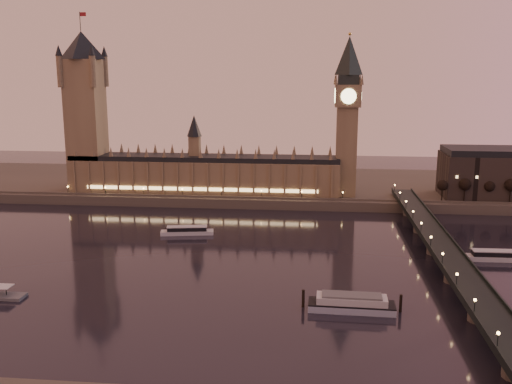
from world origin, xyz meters
The scene contains 13 objects.
ground centered at (0.00, 0.00, 0.00)m, with size 700.00×700.00×0.00m, color black.
far_embankment centered at (30.00, 165.00, 3.00)m, with size 560.00×130.00×6.00m, color #423D35.
palace_of_westminster centered at (-40.12, 120.99, 21.71)m, with size 180.00×26.62×52.00m.
victoria_tower centered at (-120.00, 121.00, 65.79)m, with size 31.68×31.68×118.00m.
big_ben centered at (53.99, 120.99, 63.95)m, with size 17.68×17.68×104.00m.
westminster_bridge centered at (91.61, 0.00, 5.52)m, with size 13.20×260.00×15.30m.
bare_tree_0 centered at (113.17, 109.00, 15.98)m, with size 6.56×6.56×13.35m.
bare_tree_1 centered at (127.04, 109.00, 15.98)m, with size 6.56×6.56×13.35m.
bare_tree_2 centered at (140.91, 109.00, 15.98)m, with size 6.56×6.56×13.35m.
bare_tree_3 centered at (154.78, 109.00, 15.98)m, with size 6.56×6.56×13.35m.
cruise_boat_a centered at (-33.80, 39.98, 1.99)m, with size 28.87×10.87×4.52m.
cruise_boat_b centered at (117.45, 12.06, 2.13)m, with size 26.31×7.04×4.84m.
moored_barge centered at (48.23, -52.56, 2.82)m, with size 36.38×9.74×6.67m.
Camera 1 is at (33.60, -250.40, 85.38)m, focal length 40.00 mm.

